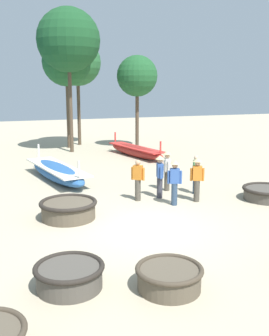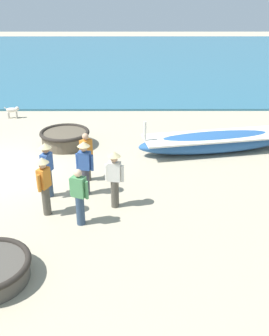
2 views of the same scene
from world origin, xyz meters
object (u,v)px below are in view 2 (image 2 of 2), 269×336
Objects in this scene: fisherman_hauling at (47,166)px; fisherman_crouching at (115,176)px; fisherman_with_hat at (44,182)px; dog at (13,110)px; long_boat_green_hull at (215,142)px; fisherman_by_coracle at (79,196)px; fisherman_standing_left at (85,165)px; coracle_weathered at (65,138)px; fisherman_standing_right at (86,156)px.

fisherman_hauling is 1.00× the size of fisherman_crouching.
dog is at bearing -158.87° from fisherman_with_hat.
fisherman_with_hat is (4.35, -5.33, 0.58)m from long_boat_green_hull.
fisherman_by_coracle is 1.59m from fisherman_standing_left.
long_boat_green_hull is 6.91m from fisherman_with_hat.
fisherman_with_hat is at bearing -50.78° from long_boat_green_hull.
dog is (-8.77, -4.17, -0.46)m from fisherman_by_coracle.
long_boat_green_hull is 3.52× the size of fisherman_standing_left.
fisherman_crouching is at bearing 101.96° from fisherman_with_hat.
fisherman_hauling is at bearing 22.87° from dog.
coracle_weathered is 3.12m from fisherman_standing_right.
coracle_weathered is 1.13× the size of fisherman_standing_left.
fisherman_crouching reaches higher than dog.
fisherman_standing_left is at bearing -178.76° from fisherman_by_coracle.
long_boat_green_hull is at bearing 117.58° from fisherman_standing_right.
fisherman_standing_right reaches higher than long_boat_green_hull.
long_boat_green_hull is at bearing 65.28° from dog.
fisherman_hauling reaches higher than long_boat_green_hull.
fisherman_standing_right is at bearing 21.94° from coracle_weathered.
fisherman_standing_right is at bearing -176.32° from fisherman_standing_left.
coracle_weathered is 1.13× the size of fisherman_with_hat.
fisherman_by_coracle is 0.94× the size of fisherman_standing_left.
fisherman_hauling is 2.03m from fisherman_crouching.
fisherman_standing_left is at bearing 3.68° from fisherman_standing_right.
coracle_weathered is 3.95m from fisherman_hauling.
long_boat_green_hull is at bearing 138.48° from fisherman_crouching.
fisherman_standing_right is at bearing -177.86° from fisherman_by_coracle.
fisherman_standing_left is (-1.59, -0.03, 0.12)m from fisherman_by_coracle.
fisherman_with_hat is (4.88, 0.27, 0.63)m from coracle_weathered.
fisherman_standing_right is at bearing -62.42° from long_boat_green_hull.
fisherman_with_hat is (2.03, -0.88, 0.12)m from fisherman_standing_right.
fisherman_standing_left is 1.00× the size of fisherman_with_hat.
coracle_weathered is 1.13× the size of fisherman_hauling.
long_boat_green_hull is at bearing 137.97° from fisherman_by_coracle.
fisherman_hauling is at bearing 2.23° from coracle_weathered.
fisherman_hauling is 1.06× the size of fisherman_standing_right.
fisherman_with_hat is at bearing -116.65° from fisherman_by_coracle.
fisherman_crouching is (1.64, 0.94, 0.12)m from fisherman_standing_right.
long_boat_green_hull is 5.50m from fisherman_standing_left.
fisherman_crouching reaches higher than fisherman_by_coracle.
fisherman_hauling reaches higher than fisherman_standing_right.
fisherman_by_coracle is 2.51m from fisherman_standing_right.
fisherman_by_coracle is 0.94× the size of fisherman_hauling.
long_boat_green_hull reaches higher than coracle_weathered.
fisherman_by_coracle and fisherman_standing_right have the same top height.
coracle_weathered is at bearing -166.95° from fisherman_by_coracle.
fisherman_standing_left is (-0.71, -0.88, 0.00)m from fisherman_crouching.
fisherman_hauling reaches higher than dog.
fisherman_hauling is (3.37, -5.46, 0.58)m from long_boat_green_hull.
dog is at bearing -146.91° from fisherman_standing_right.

